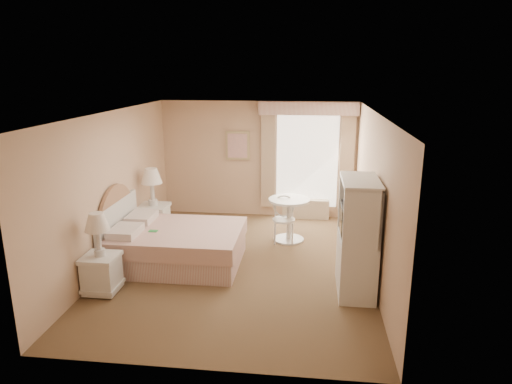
# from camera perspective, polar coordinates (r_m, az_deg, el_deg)

# --- Properties ---
(room) EXTENTS (4.21, 5.51, 2.51)m
(room) POSITION_cam_1_polar(r_m,az_deg,el_deg) (7.25, -2.11, -0.05)
(room) COLOR brown
(room) RESTS_ON ground
(window) EXTENTS (2.05, 0.22, 2.51)m
(window) POSITION_cam_1_polar(r_m,az_deg,el_deg) (9.73, 6.42, 4.34)
(window) COLOR white
(window) RESTS_ON room
(framed_art) EXTENTS (0.52, 0.04, 0.62)m
(framed_art) POSITION_cam_1_polar(r_m,az_deg,el_deg) (9.88, -2.32, 5.81)
(framed_art) COLOR tan
(framed_art) RESTS_ON room
(bed) EXTENTS (2.10, 1.61, 1.42)m
(bed) POSITION_cam_1_polar(r_m,az_deg,el_deg) (7.73, -10.40, -6.39)
(bed) COLOR tan
(bed) RESTS_ON room
(nightstand_near) EXTENTS (0.49, 0.49, 1.19)m
(nightstand_near) POSITION_cam_1_polar(r_m,az_deg,el_deg) (6.98, -18.83, -8.46)
(nightstand_near) COLOR white
(nightstand_near) RESTS_ON room
(nightstand_far) EXTENTS (0.55, 0.55, 1.33)m
(nightstand_far) POSITION_cam_1_polar(r_m,az_deg,el_deg) (8.95, -12.69, -2.44)
(nightstand_far) COLOR white
(nightstand_far) RESTS_ON room
(round_table) EXTENTS (0.77, 0.77, 0.82)m
(round_table) POSITION_cam_1_polar(r_m,az_deg,el_deg) (8.56, 4.16, -2.60)
(round_table) COLOR silver
(round_table) RESTS_ON room
(cafe_chair) EXTENTS (0.44, 0.44, 0.87)m
(cafe_chair) POSITION_cam_1_polar(r_m,az_deg,el_deg) (8.53, 3.50, -2.94)
(cafe_chair) COLOR silver
(cafe_chair) RESTS_ON room
(armoire) EXTENTS (0.51, 1.01, 1.68)m
(armoire) POSITION_cam_1_polar(r_m,az_deg,el_deg) (6.73, 12.55, -6.59)
(armoire) COLOR white
(armoire) RESTS_ON room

